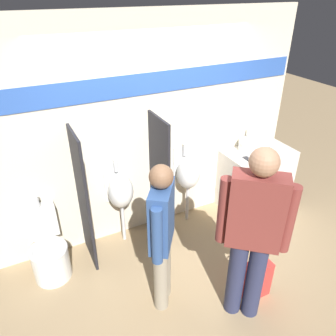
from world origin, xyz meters
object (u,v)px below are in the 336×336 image
(urinal_near_counter, at_px, (120,191))
(toilet, at_px, (49,252))
(sink_basin, at_px, (254,146))
(cell_phone, at_px, (248,159))
(person_with_lanyard, at_px, (253,233))
(urinal_far, at_px, (188,173))
(shopping_bag, at_px, (256,279))
(person_in_vest, at_px, (162,234))

(urinal_near_counter, height_order, toilet, urinal_near_counter)
(toilet, bearing_deg, sink_basin, 1.74)
(cell_phone, xyz_separation_m, person_with_lanyard, (-1.00, -1.30, 0.12))
(urinal_far, xyz_separation_m, shopping_bag, (0.00, -1.45, -0.52))
(sink_basin, bearing_deg, cell_phone, -145.11)
(urinal_near_counter, bearing_deg, shopping_bag, -57.24)
(urinal_far, bearing_deg, cell_phone, -18.00)
(urinal_far, distance_m, toilet, 1.92)
(urinal_far, bearing_deg, person_with_lanyard, -98.89)
(cell_phone, relative_size, person_in_vest, 0.09)
(toilet, height_order, person_with_lanyard, person_with_lanyard)
(urinal_far, distance_m, shopping_bag, 1.54)
(person_with_lanyard, height_order, shopping_bag, person_with_lanyard)
(urinal_far, relative_size, shopping_bag, 2.01)
(urinal_near_counter, bearing_deg, person_in_vest, -88.08)
(urinal_far, bearing_deg, sink_basin, -4.45)
(urinal_near_counter, xyz_separation_m, person_in_vest, (0.04, -1.07, 0.15))
(cell_phone, distance_m, person_in_vest, 1.85)
(urinal_near_counter, height_order, person_with_lanyard, person_with_lanyard)
(toilet, distance_m, shopping_bag, 2.27)
(cell_phone, relative_size, urinal_near_counter, 0.12)
(toilet, xyz_separation_m, person_with_lanyard, (1.62, -1.38, 0.71))
(urinal_near_counter, relative_size, person_with_lanyard, 0.61)
(cell_phone, xyz_separation_m, urinal_far, (-0.76, 0.25, -0.15))
(urinal_far, xyz_separation_m, toilet, (-1.86, -0.17, -0.44))
(urinal_far, distance_m, person_in_vest, 1.41)
(toilet, distance_m, person_in_vest, 1.45)
(urinal_far, height_order, person_with_lanyard, person_with_lanyard)
(cell_phone, xyz_separation_m, person_in_vest, (-1.66, -0.83, 0.00))
(person_in_vest, bearing_deg, toilet, 82.19)
(shopping_bag, bearing_deg, urinal_near_counter, 122.76)
(cell_phone, relative_size, shopping_bag, 0.25)
(urinal_far, distance_m, person_with_lanyard, 1.59)
(cell_phone, bearing_deg, toilet, 178.21)
(cell_phone, height_order, urinal_near_counter, urinal_near_counter)
(person_in_vest, height_order, person_with_lanyard, person_with_lanyard)
(cell_phone, distance_m, urinal_near_counter, 1.72)
(cell_phone, bearing_deg, urinal_near_counter, 171.69)
(person_in_vest, bearing_deg, cell_phone, -28.02)
(person_in_vest, relative_size, person_with_lanyard, 0.88)
(urinal_near_counter, relative_size, shopping_bag, 2.01)
(shopping_bag, bearing_deg, cell_phone, 57.90)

